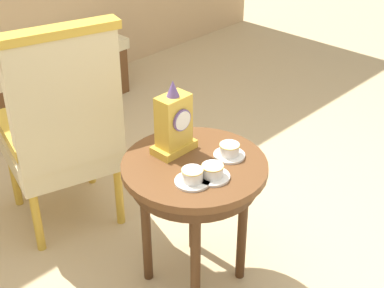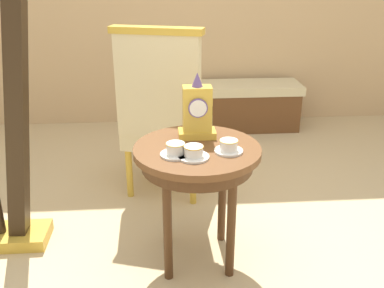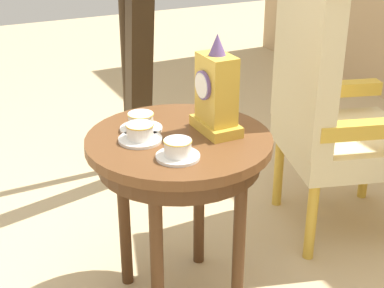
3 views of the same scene
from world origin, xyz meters
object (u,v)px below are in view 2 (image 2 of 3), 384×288
side_table (197,163)px  teacup_left (176,150)px  mantel_clock (197,112)px  teacup_right (194,153)px  teacup_center (229,147)px  armchair (164,111)px  window_bench (239,106)px  harp (7,125)px

side_table → teacup_left: teacup_left is taller
mantel_clock → teacup_right: bearing=-98.2°
teacup_center → armchair: size_ratio=0.12×
teacup_left → mantel_clock: 0.28m
teacup_left → window_bench: bearing=71.8°
mantel_clock → armchair: 0.67m
teacup_center → harp: size_ratio=0.08×
teacup_left → teacup_center: teacup_left is taller
harp → side_table: bearing=-12.7°
side_table → mantel_clock: (0.01, 0.13, 0.22)m
side_table → harp: harp is taller
harp → window_bench: size_ratio=1.53×
mantel_clock → harp: (-0.97, 0.08, -0.08)m
mantel_clock → armchair: bearing=104.8°
side_table → harp: bearing=167.3°
teacup_center → teacup_right: bearing=-161.7°
mantel_clock → side_table: bearing=-94.5°
teacup_center → window_bench: 2.15m
teacup_center → harp: (-1.11, 0.29, 0.03)m
teacup_left → window_bench: 2.23m
harp → window_bench: harp is taller
armchair → mantel_clock: bearing=-75.2°
window_bench → teacup_center: bearing=-101.9°
harp → window_bench: bearing=48.9°
side_table → teacup_center: size_ratio=4.74×
side_table → window_bench: side_table is taller
teacup_center → armchair: bearing=109.9°
side_table → armchair: bearing=101.5°
teacup_center → window_bench: (0.43, 2.05, -0.45)m
teacup_left → armchair: (-0.04, 0.84, -0.08)m
side_table → teacup_right: teacup_right is taller
teacup_center → harp: 1.14m
teacup_right → mantel_clock: 0.28m
armchair → teacup_right: bearing=-81.8°
teacup_left → harp: bearing=160.2°
teacup_right → teacup_center: bearing=18.3°
teacup_right → mantel_clock: bearing=81.8°
side_table → mantel_clock: size_ratio=1.93×
side_table → teacup_center: bearing=-26.1°
teacup_left → armchair: 0.85m
side_table → teacup_right: size_ratio=4.50×
harp → teacup_left: bearing=-19.8°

